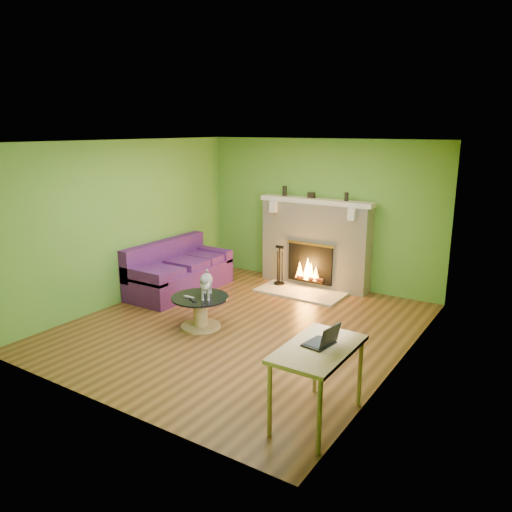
{
  "coord_description": "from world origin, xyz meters",
  "views": [
    {
      "loc": [
        3.81,
        -5.53,
        2.77
      ],
      "look_at": [
        -0.02,
        0.4,
        0.96
      ],
      "focal_mm": 35.0,
      "sensor_mm": 36.0,
      "label": 1
    }
  ],
  "objects_px": {
    "coffee_table": "(200,310)",
    "cat": "(206,283)",
    "sofa": "(178,272)",
    "desk": "(318,356)"
  },
  "relations": [
    {
      "from": "sofa",
      "to": "coffee_table",
      "type": "xyz_separation_m",
      "value": [
        1.38,
        -1.08,
        -0.07
      ]
    },
    {
      "from": "coffee_table",
      "to": "cat",
      "type": "relative_size",
      "value": 1.29
    },
    {
      "from": "coffee_table",
      "to": "desk",
      "type": "xyz_separation_m",
      "value": [
        2.43,
        -1.22,
        0.41
      ]
    },
    {
      "from": "sofa",
      "to": "desk",
      "type": "bearing_deg",
      "value": -31.17
    },
    {
      "from": "coffee_table",
      "to": "sofa",
      "type": "bearing_deg",
      "value": 141.79
    },
    {
      "from": "coffee_table",
      "to": "cat",
      "type": "bearing_deg",
      "value": 32.01
    },
    {
      "from": "desk",
      "to": "coffee_table",
      "type": "bearing_deg",
      "value": 153.34
    },
    {
      "from": "coffee_table",
      "to": "desk",
      "type": "relative_size",
      "value": 0.78
    },
    {
      "from": "coffee_table",
      "to": "cat",
      "type": "distance_m",
      "value": 0.4
    },
    {
      "from": "coffee_table",
      "to": "desk",
      "type": "distance_m",
      "value": 2.75
    }
  ]
}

